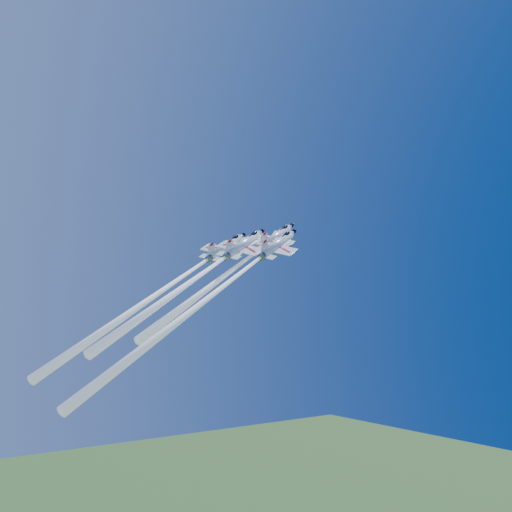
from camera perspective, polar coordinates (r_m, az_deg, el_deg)
jet_lead at (r=109.25m, az=-2.21°, el=-1.27°), size 35.56×19.89×33.46m
jet_left at (r=107.46m, az=-8.94°, el=-3.14°), size 39.57×22.26×38.63m
jet_right at (r=97.57m, az=-4.22°, el=-3.77°), size 42.60×24.06×42.91m
jet_slot at (r=101.87m, az=-5.89°, el=-2.11°), size 34.43×19.22×32.17m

